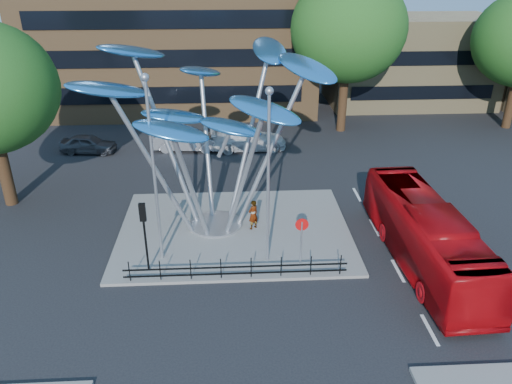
{
  "coord_description": "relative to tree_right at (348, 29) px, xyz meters",
  "views": [
    {
      "loc": [
        -1.13,
        -16.79,
        13.37
      ],
      "look_at": [
        0.02,
        4.0,
        3.27
      ],
      "focal_mm": 35.0,
      "sensor_mm": 36.0,
      "label": 1
    }
  ],
  "objects": [
    {
      "name": "ground",
      "position": [
        -8.0,
        -22.0,
        -8.04
      ],
      "size": [
        120.0,
        120.0,
        0.0
      ],
      "primitive_type": "plane",
      "color": "black",
      "rests_on": "ground"
    },
    {
      "name": "traffic_island",
      "position": [
        -9.0,
        -16.0,
        -7.96
      ],
      "size": [
        12.0,
        9.0,
        0.15
      ],
      "primitive_type": "cube",
      "color": "slate",
      "rests_on": "ground"
    },
    {
      "name": "low_building_near",
      "position": [
        8.0,
        8.0,
        -4.04
      ],
      "size": [
        15.0,
        8.0,
        8.0
      ],
      "primitive_type": "cube",
      "color": "tan",
      "rests_on": "ground"
    },
    {
      "name": "tree_right",
      "position": [
        0.0,
        0.0,
        0.0
      ],
      "size": [
        8.8,
        8.8,
        12.11
      ],
      "color": "black",
      "rests_on": "ground"
    },
    {
      "name": "leaf_sculpture",
      "position": [
        -10.07,
        -15.32,
        -1.16
      ],
      "size": [
        12.72,
        9.54,
        9.51
      ],
      "color": "#9EA0A5",
      "rests_on": "traffic_island"
    },
    {
      "name": "street_lamp_left",
      "position": [
        -12.5,
        -18.5,
        -2.68
      ],
      "size": [
        0.36,
        0.36,
        8.8
      ],
      "color": "#9EA0A5",
      "rests_on": "traffic_island"
    },
    {
      "name": "street_lamp_right",
      "position": [
        -7.5,
        -19.0,
        -2.94
      ],
      "size": [
        0.36,
        0.36,
        8.3
      ],
      "color": "#9EA0A5",
      "rests_on": "traffic_island"
    },
    {
      "name": "traffic_light_island",
      "position": [
        -13.0,
        -19.5,
        -5.42
      ],
      "size": [
        0.28,
        0.18,
        3.42
      ],
      "color": "black",
      "rests_on": "traffic_island"
    },
    {
      "name": "no_entry_sign_island",
      "position": [
        -6.0,
        -19.48,
        -6.22
      ],
      "size": [
        0.6,
        0.1,
        2.45
      ],
      "color": "#9EA0A5",
      "rests_on": "traffic_island"
    },
    {
      "name": "pedestrian_railing_front",
      "position": [
        -9.0,
        -20.3,
        -7.48
      ],
      "size": [
        10.0,
        0.06,
        1.0
      ],
      "color": "black",
      "rests_on": "traffic_island"
    },
    {
      "name": "red_bus",
      "position": [
        -0.2,
        -19.35,
        -6.53
      ],
      "size": [
        2.95,
        10.91,
        3.01
      ],
      "primitive_type": "imported",
      "rotation": [
        0.0,
        0.0,
        0.04
      ],
      "color": "#B6080D",
      "rests_on": "ground"
    },
    {
      "name": "pedestrian",
      "position": [
        -8.02,
        -15.97,
        -7.07
      ],
      "size": [
        0.71,
        0.67,
        1.63
      ],
      "primitive_type": "imported",
      "rotation": [
        0.0,
        0.0,
        3.8
      ],
      "color": "gray",
      "rests_on": "traffic_island"
    },
    {
      "name": "parked_car_left",
      "position": [
        -19.45,
        -3.98,
        -7.36
      ],
      "size": [
        4.13,
        2.03,
        1.35
      ],
      "primitive_type": "imported",
      "rotation": [
        0.0,
        0.0,
        1.46
      ],
      "color": "#45474D",
      "rests_on": "ground"
    },
    {
      "name": "parked_car_mid",
      "position": [
        -12.27,
        -3.82,
        -7.21
      ],
      "size": [
        5.14,
        2.16,
        1.65
      ],
      "primitive_type": "imported",
      "rotation": [
        0.0,
        0.0,
        1.49
      ],
      "color": "#B2B4BA",
      "rests_on": "ground"
    },
    {
      "name": "parked_car_right",
      "position": [
        -7.77,
        -3.91,
        -7.23
      ],
      "size": [
        5.72,
        2.66,
        1.61
      ],
      "primitive_type": "imported",
      "rotation": [
        0.0,
        0.0,
        1.64
      ],
      "color": "silver",
      "rests_on": "ground"
    }
  ]
}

